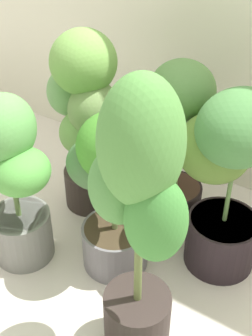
% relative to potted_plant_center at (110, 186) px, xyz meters
% --- Properties ---
extents(ground_plane, '(8.00, 8.00, 0.00)m').
position_rel_potted_plant_center_xyz_m(ground_plane, '(0.02, -0.11, -0.37)').
color(ground_plane, silver).
rests_on(ground_plane, ground).
extents(potted_plant_center, '(0.38, 0.36, 0.67)m').
position_rel_potted_plant_center_xyz_m(potted_plant_center, '(0.00, 0.00, 0.00)').
color(potted_plant_center, slate).
rests_on(potted_plant_center, ground).
extents(potted_plant_front_right, '(0.34, 0.29, 0.97)m').
position_rel_potted_plant_center_xyz_m(potted_plant_front_right, '(0.28, -0.26, 0.19)').
color(potted_plant_front_right, '#332825').
rests_on(potted_plant_front_right, ground).
extents(potted_plant_back_center, '(0.41, 0.37, 0.73)m').
position_rel_potted_plant_center_xyz_m(potted_plant_back_center, '(0.06, 0.38, 0.06)').
color(potted_plant_back_center, black).
rests_on(potted_plant_back_center, ground).
extents(potted_plant_back_right, '(0.41, 0.38, 0.75)m').
position_rel_potted_plant_center_xyz_m(potted_plant_back_right, '(0.34, 0.23, 0.06)').
color(potted_plant_back_right, black).
rests_on(potted_plant_back_right, ground).
extents(potted_plant_front_left, '(0.44, 0.34, 0.72)m').
position_rel_potted_plant_center_xyz_m(potted_plant_front_left, '(-0.32, -0.17, 0.03)').
color(potted_plant_front_left, gray).
rests_on(potted_plant_front_left, ground).
extents(potted_plant_back_left, '(0.40, 0.36, 0.82)m').
position_rel_potted_plant_center_xyz_m(potted_plant_back_left, '(-0.29, 0.24, 0.11)').
color(potted_plant_back_left, '#322824').
rests_on(potted_plant_back_left, ground).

